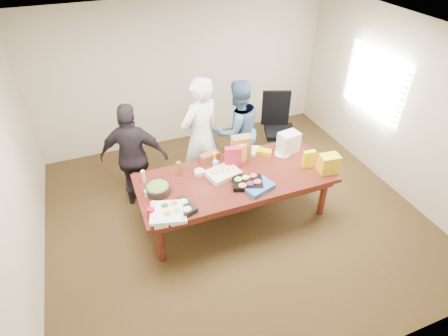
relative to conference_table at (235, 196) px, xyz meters
name	(u,v)px	position (x,y,z in m)	size (l,w,h in m)	color
floor	(234,215)	(0.00, 0.00, -0.39)	(5.50, 5.00, 0.02)	#47301E
ceiling	(239,38)	(0.00, 0.00, 2.33)	(5.50, 5.00, 0.02)	white
wall_back	(184,74)	(0.00, 2.50, 0.98)	(5.50, 0.04, 2.70)	beige
wall_front	(353,293)	(0.00, -2.50, 0.98)	(5.50, 0.04, 2.70)	beige
wall_left	(9,189)	(-2.75, 0.00, 0.98)	(0.04, 5.00, 2.70)	beige
wall_right	(399,107)	(2.75, 0.00, 0.98)	(0.04, 5.00, 2.70)	beige
window_panel	(374,83)	(2.72, 0.60, 1.12)	(0.03, 1.40, 1.10)	white
window_blinds	(372,84)	(2.68, 0.60, 1.12)	(0.04, 1.36, 1.00)	beige
conference_table	(235,196)	(0.00, 0.00, 0.00)	(2.80, 1.20, 0.75)	#4C1C0F
office_chair	(280,129)	(1.37, 1.18, 0.22)	(0.60, 0.60, 1.19)	black
person_center	(201,136)	(-0.22, 0.87, 0.60)	(0.71, 0.47, 1.95)	silver
person_right	(237,130)	(0.46, 1.01, 0.49)	(0.84, 0.66, 1.73)	#3E6189
person_left	(134,157)	(-1.28, 0.86, 0.48)	(1.00, 0.42, 1.71)	black
veggie_tray	(176,211)	(-0.99, -0.41, 0.41)	(0.44, 0.34, 0.07)	black
fruit_tray	(248,183)	(0.09, -0.23, 0.41)	(0.41, 0.32, 0.06)	black
sheet_cake	(223,173)	(-0.16, 0.09, 0.41)	(0.45, 0.34, 0.08)	beige
salad_bowl	(158,189)	(-1.11, 0.06, 0.43)	(0.34, 0.34, 0.11)	#27251E
chip_bag_blue	(258,186)	(0.19, -0.35, 0.40)	(0.40, 0.30, 0.06)	#295DAC
chip_bag_red	(233,158)	(0.05, 0.22, 0.55)	(0.24, 0.10, 0.35)	#B21B35
chip_bag_yellow	(309,159)	(1.10, -0.16, 0.51)	(0.18, 0.07, 0.27)	#F9ED00
chip_bag_orange	(240,154)	(0.21, 0.32, 0.52)	(0.19, 0.08, 0.29)	gold
mayo_jar	(216,165)	(-0.19, 0.29, 0.44)	(0.08, 0.08, 0.13)	silver
mustard_bottle	(214,157)	(-0.15, 0.47, 0.45)	(0.05, 0.05, 0.16)	yellow
dressing_bottle	(179,168)	(-0.73, 0.35, 0.48)	(0.07, 0.07, 0.21)	brown
ranch_bottle	(143,176)	(-1.24, 0.37, 0.46)	(0.06, 0.06, 0.18)	beige
banana_bunch	(264,152)	(0.64, 0.37, 0.41)	(0.22, 0.13, 0.07)	yellow
bread_loaf	(210,157)	(-0.21, 0.52, 0.43)	(0.29, 0.13, 0.12)	brown
kraft_bag	(241,147)	(0.26, 0.42, 0.56)	(0.28, 0.16, 0.37)	olive
red_cup	(151,213)	(-1.29, -0.37, 0.44)	(0.09, 0.09, 0.12)	#B70227
clear_cup_a	(154,206)	(-1.23, -0.24, 0.43)	(0.08, 0.08, 0.10)	silver
clear_cup_b	(147,193)	(-1.26, 0.04, 0.42)	(0.07, 0.07, 0.10)	white
pizza_box_lower	(169,214)	(-1.09, -0.44, 0.40)	(0.41, 0.41, 0.05)	silver
pizza_box_upper	(167,212)	(-1.11, -0.44, 0.44)	(0.41, 0.41, 0.05)	white
plate_a	(282,154)	(0.90, 0.27, 0.38)	(0.24, 0.24, 0.01)	silver
plate_b	(256,150)	(0.56, 0.52, 0.38)	(0.24, 0.24, 0.01)	silver
dip_bowl_a	(251,153)	(0.44, 0.42, 0.40)	(0.15, 0.15, 0.06)	beige
dip_bowl_b	(199,172)	(-0.46, 0.25, 0.40)	(0.15, 0.15, 0.06)	beige
grocery_bag_white	(289,142)	(1.02, 0.31, 0.54)	(0.31, 0.22, 0.33)	silver
grocery_bag_yellow	(329,164)	(1.30, -0.37, 0.51)	(0.28, 0.19, 0.28)	yellow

